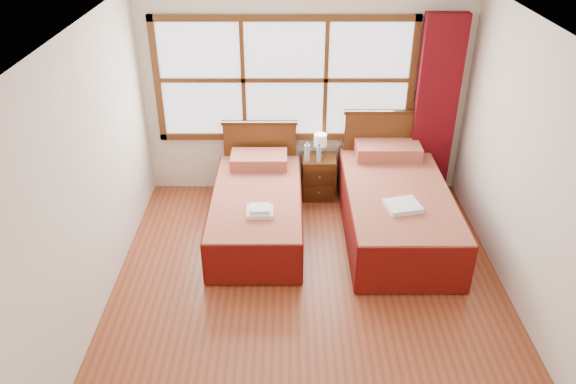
{
  "coord_description": "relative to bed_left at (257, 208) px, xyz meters",
  "views": [
    {
      "loc": [
        -0.22,
        -4.36,
        3.7
      ],
      "look_at": [
        -0.21,
        0.7,
        0.8
      ],
      "focal_mm": 35.0,
      "sensor_mm": 36.0,
      "label": 1
    }
  ],
  "objects": [
    {
      "name": "nightstand",
      "position": [
        0.75,
        0.8,
        -0.03
      ],
      "size": [
        0.41,
        0.41,
        0.55
      ],
      "color": "#532D12",
      "rests_on": "floor"
    },
    {
      "name": "curtain",
      "position": [
        2.17,
        0.91,
        0.87
      ],
      "size": [
        0.5,
        0.16,
        2.3
      ],
      "primitive_type": "cube",
      "color": "#620910",
      "rests_on": "wall_back"
    },
    {
      "name": "wall_left",
      "position": [
        -1.43,
        -1.2,
        1.0
      ],
      "size": [
        0.0,
        4.5,
        4.5
      ],
      "primitive_type": "plane",
      "rotation": [
        1.57,
        0.0,
        1.57
      ],
      "color": "silver",
      "rests_on": "floor"
    },
    {
      "name": "towels_right",
      "position": [
        1.56,
        -0.51,
        0.33
      ],
      "size": [
        0.41,
        0.38,
        0.05
      ],
      "rotation": [
        0.0,
        0.0,
        0.23
      ],
      "color": "white",
      "rests_on": "bed_right"
    },
    {
      "name": "wall_right",
      "position": [
        2.57,
        -1.2,
        1.0
      ],
      "size": [
        0.0,
        4.5,
        4.5
      ],
      "primitive_type": "plane",
      "rotation": [
        1.57,
        0.0,
        -1.57
      ],
      "color": "silver",
      "rests_on": "floor"
    },
    {
      "name": "bottle_far",
      "position": [
        0.74,
        0.7,
        0.36
      ],
      "size": [
        0.06,
        0.06,
        0.24
      ],
      "color": "#A3C1D1",
      "rests_on": "nightstand"
    },
    {
      "name": "bottle_near",
      "position": [
        0.59,
        0.71,
        0.37
      ],
      "size": [
        0.07,
        0.07,
        0.25
      ],
      "color": "#A3C1D1",
      "rests_on": "nightstand"
    },
    {
      "name": "floor",
      "position": [
        0.57,
        -1.2,
        -0.3
      ],
      "size": [
        4.5,
        4.5,
        0.0
      ],
      "primitive_type": "plane",
      "color": "brown",
      "rests_on": "ground"
    },
    {
      "name": "lamp",
      "position": [
        0.76,
        0.83,
        0.47
      ],
      "size": [
        0.16,
        0.16,
        0.31
      ],
      "color": "gold",
      "rests_on": "nightstand"
    },
    {
      "name": "window",
      "position": [
        0.32,
        1.01,
        1.2
      ],
      "size": [
        3.16,
        0.06,
        1.56
      ],
      "color": "white",
      "rests_on": "wall_back"
    },
    {
      "name": "ceiling",
      "position": [
        0.57,
        -1.2,
        2.3
      ],
      "size": [
        4.5,
        4.5,
        0.0
      ],
      "primitive_type": "plane",
      "rotation": [
        3.14,
        0.0,
        0.0
      ],
      "color": "white",
      "rests_on": "wall_back"
    },
    {
      "name": "bed_right",
      "position": [
        1.59,
        -0.0,
        0.04
      ],
      "size": [
        1.16,
        2.25,
        1.13
      ],
      "color": "#3D210C",
      "rests_on": "floor"
    },
    {
      "name": "wall_back",
      "position": [
        0.57,
        1.05,
        1.0
      ],
      "size": [
        4.0,
        0.0,
        4.0
      ],
      "primitive_type": "plane",
      "rotation": [
        1.57,
        0.0,
        0.0
      ],
      "color": "silver",
      "rests_on": "floor"
    },
    {
      "name": "towels_left",
      "position": [
        0.06,
        -0.49,
        0.26
      ],
      "size": [
        0.29,
        0.26,
        0.08
      ],
      "rotation": [
        0.0,
        0.0,
        0.02
      ],
      "color": "white",
      "rests_on": "bed_left"
    },
    {
      "name": "bed_left",
      "position": [
        0.0,
        0.0,
        0.0
      ],
      "size": [
        1.02,
        2.04,
        0.99
      ],
      "color": "#3D210C",
      "rests_on": "floor"
    }
  ]
}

